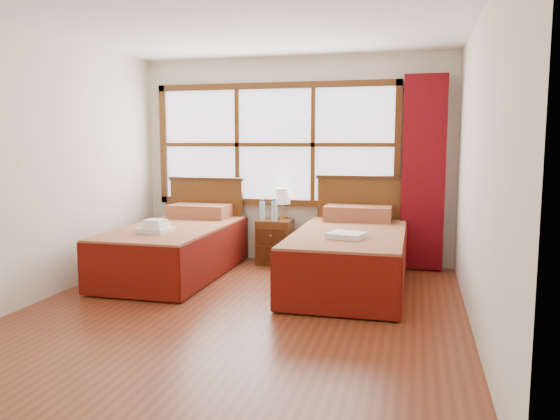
# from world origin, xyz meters

# --- Properties ---
(floor) EXTENTS (4.50, 4.50, 0.00)m
(floor) POSITION_xyz_m (0.00, 0.00, 0.00)
(floor) COLOR brown
(floor) RESTS_ON ground
(ceiling) EXTENTS (4.50, 4.50, 0.00)m
(ceiling) POSITION_xyz_m (0.00, 0.00, 2.60)
(ceiling) COLOR white
(ceiling) RESTS_ON wall_back
(wall_back) EXTENTS (4.00, 0.00, 4.00)m
(wall_back) POSITION_xyz_m (0.00, 2.25, 1.30)
(wall_back) COLOR silver
(wall_back) RESTS_ON floor
(wall_left) EXTENTS (0.00, 4.50, 4.50)m
(wall_left) POSITION_xyz_m (-2.00, 0.00, 1.30)
(wall_left) COLOR silver
(wall_left) RESTS_ON floor
(wall_right) EXTENTS (0.00, 4.50, 4.50)m
(wall_right) POSITION_xyz_m (2.00, 0.00, 1.30)
(wall_right) COLOR silver
(wall_right) RESTS_ON floor
(window) EXTENTS (3.16, 0.06, 1.56)m
(window) POSITION_xyz_m (-0.25, 2.21, 1.50)
(window) COLOR white
(window) RESTS_ON wall_back
(curtain) EXTENTS (0.50, 0.16, 2.30)m
(curtain) POSITION_xyz_m (1.60, 2.11, 1.17)
(curtain) COLOR maroon
(curtain) RESTS_ON wall_back
(bed_left) EXTENTS (1.10, 2.13, 1.07)m
(bed_left) POSITION_xyz_m (-1.16, 1.20, 0.33)
(bed_left) COLOR #3D200C
(bed_left) RESTS_ON floor
(bed_right) EXTENTS (1.15, 2.24, 1.13)m
(bed_right) POSITION_xyz_m (0.86, 1.20, 0.34)
(bed_right) COLOR #3D200C
(bed_right) RESTS_ON floor
(nightstand) EXTENTS (0.42, 0.42, 0.56)m
(nightstand) POSITION_xyz_m (-0.19, 1.99, 0.28)
(nightstand) COLOR #573113
(nightstand) RESTS_ON floor
(towels_left) EXTENTS (0.37, 0.33, 0.14)m
(towels_left) POSITION_xyz_m (-1.18, 0.71, 0.63)
(towels_left) COLOR white
(towels_left) RESTS_ON bed_left
(towels_right) EXTENTS (0.40, 0.37, 0.05)m
(towels_right) POSITION_xyz_m (0.87, 0.69, 0.63)
(towels_right) COLOR white
(towels_right) RESTS_ON bed_right
(lamp) EXTENTS (0.20, 0.20, 0.39)m
(lamp) POSITION_xyz_m (-0.13, 2.14, 0.84)
(lamp) COLOR gold
(lamp) RESTS_ON nightstand
(bottle_near) EXTENTS (0.07, 0.07, 0.26)m
(bottle_near) POSITION_xyz_m (-0.35, 1.97, 0.68)
(bottle_near) COLOR silver
(bottle_near) RESTS_ON nightstand
(bottle_far) EXTENTS (0.07, 0.07, 0.28)m
(bottle_far) POSITION_xyz_m (-0.18, 1.91, 0.69)
(bottle_far) COLOR silver
(bottle_far) RESTS_ON nightstand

